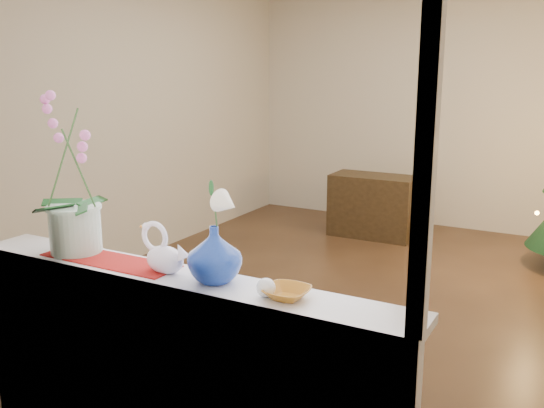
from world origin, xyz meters
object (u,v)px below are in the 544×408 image
(blue_vase, at_px, (214,250))
(side_table, at_px, (373,206))
(swan, at_px, (165,249))
(amber_dish, at_px, (287,294))
(paperweight, at_px, (266,288))
(orchid_pot, at_px, (71,174))

(blue_vase, xyz_separation_m, side_table, (-0.74, 4.06, -0.73))
(swan, height_order, amber_dish, swan)
(swan, distance_m, paperweight, 0.53)
(orchid_pot, xyz_separation_m, paperweight, (1.08, -0.05, -0.35))
(swan, height_order, side_table, swan)
(paperweight, bearing_deg, orchid_pot, 177.11)
(swan, relative_size, amber_dish, 1.63)
(orchid_pot, xyz_separation_m, blue_vase, (0.81, -0.01, -0.25))
(blue_vase, xyz_separation_m, amber_dish, (0.35, -0.02, -0.12))
(orchid_pot, bearing_deg, paperweight, -2.89)
(orchid_pot, relative_size, amber_dish, 5.01)
(amber_dish, bearing_deg, side_table, 104.89)
(orchid_pot, relative_size, side_table, 0.87)
(blue_vase, distance_m, amber_dish, 0.37)
(amber_dish, distance_m, side_table, 4.27)
(orchid_pot, distance_m, side_table, 4.17)
(blue_vase, bearing_deg, swan, -177.58)
(orchid_pot, distance_m, amber_dish, 1.21)
(blue_vase, xyz_separation_m, paperweight, (0.27, -0.05, -0.10))
(swan, bearing_deg, amber_dish, -9.71)
(paperweight, bearing_deg, swan, 176.04)
(swan, bearing_deg, orchid_pot, 169.43)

